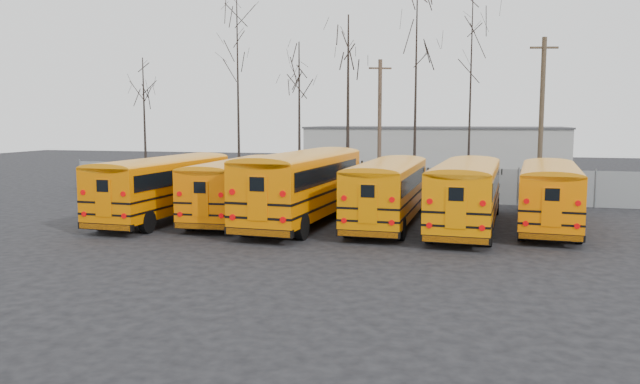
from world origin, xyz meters
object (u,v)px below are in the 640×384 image
(bus_d, at_px, (388,187))
(utility_pole_right, at_px, (542,114))
(bus_e, at_px, (467,189))
(bus_f, at_px, (549,190))
(bus_b, at_px, (238,184))
(bus_c, at_px, (304,181))
(utility_pole_left, at_px, (380,123))
(bus_a, at_px, (166,182))

(bus_d, bearing_deg, utility_pole_right, 62.96)
(bus_e, height_order, bus_f, bus_e)
(bus_e, bearing_deg, bus_f, 23.60)
(bus_f, relative_size, utility_pole_right, 1.07)
(bus_b, xyz_separation_m, bus_c, (3.40, -0.38, 0.27))
(bus_f, height_order, utility_pole_left, utility_pole_left)
(bus_a, relative_size, utility_pole_left, 1.25)
(bus_d, bearing_deg, bus_f, 9.14)
(bus_c, height_order, bus_f, bus_c)
(bus_e, distance_m, utility_pole_right, 15.61)
(bus_b, height_order, bus_e, bus_e)
(bus_e, distance_m, utility_pole_left, 16.34)
(bus_b, bearing_deg, bus_f, 1.69)
(bus_b, relative_size, bus_c, 0.86)
(bus_b, height_order, bus_d, bus_d)
(bus_c, bearing_deg, utility_pole_right, 55.67)
(utility_pole_left, relative_size, utility_pole_right, 0.89)
(bus_b, bearing_deg, utility_pole_left, 70.42)
(bus_b, height_order, utility_pole_right, utility_pole_right)
(bus_a, xyz_separation_m, bus_d, (10.51, 1.03, -0.03))
(bus_d, relative_size, bus_e, 0.98)
(bus_d, distance_m, utility_pole_right, 16.58)
(bus_a, height_order, bus_f, bus_a)
(bus_f, bearing_deg, utility_pole_left, 130.14)
(bus_d, relative_size, bus_f, 1.02)
(bus_a, bearing_deg, bus_b, 18.70)
(utility_pole_left, bearing_deg, bus_e, -90.55)
(utility_pole_right, bearing_deg, bus_d, -130.88)
(bus_a, distance_m, bus_f, 17.59)
(utility_pole_right, bearing_deg, bus_a, -152.48)
(bus_b, relative_size, bus_f, 1.00)
(bus_a, relative_size, bus_b, 1.04)
(utility_pole_left, bearing_deg, bus_d, -102.45)
(bus_a, distance_m, utility_pole_right, 24.04)
(bus_c, height_order, utility_pole_right, utility_pole_right)
(bus_f, bearing_deg, bus_c, -167.88)
(bus_c, relative_size, bus_e, 1.11)
(bus_c, distance_m, bus_d, 3.84)
(utility_pole_left, xyz_separation_m, utility_pole_right, (10.41, -0.26, 0.58))
(bus_a, relative_size, bus_d, 1.02)
(bus_c, relative_size, utility_pole_right, 1.24)
(bus_a, height_order, bus_c, bus_c)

